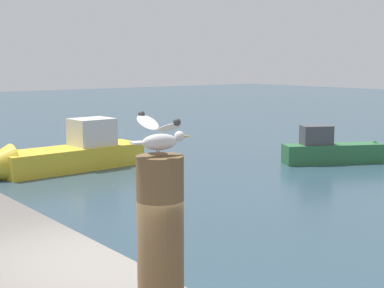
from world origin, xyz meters
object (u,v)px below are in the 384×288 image
seagull (160,135)px  boat_yellow (57,156)px  boat_green (338,150)px  mooring_post (161,240)px

seagull → boat_yellow: (-13.15, 5.38, -2.42)m
boat_green → boat_yellow: (-4.45, -8.00, 0.06)m
seagull → boat_yellow: size_ratio=0.10×
mooring_post → boat_green: (-8.69, 13.38, -1.82)m
boat_green → boat_yellow: boat_yellow is taller
mooring_post → seagull: seagull is taller
boat_green → boat_yellow: 9.16m
mooring_post → seagull: size_ratio=1.87×
mooring_post → boat_yellow: mooring_post is taller
boat_green → mooring_post: bearing=-57.0°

